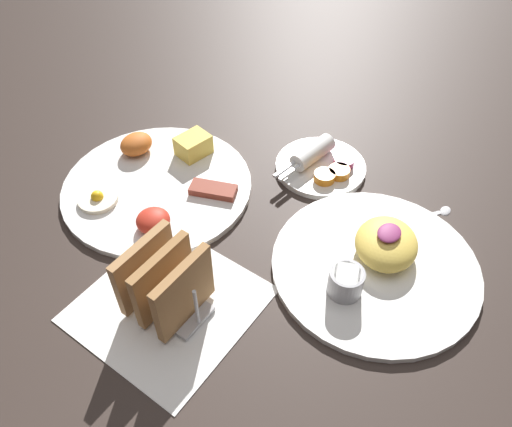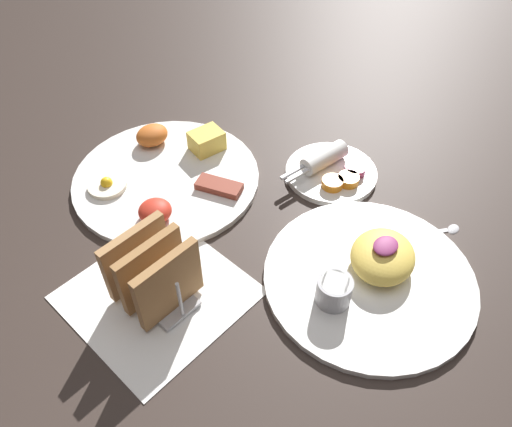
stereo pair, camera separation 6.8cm
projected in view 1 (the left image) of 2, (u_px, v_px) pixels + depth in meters
ground_plane at (271, 230)px, 0.78m from camera, size 3.00×3.00×0.00m
napkin_flat at (169, 304)px, 0.68m from camera, size 0.22×0.22×0.00m
plate_breakfast at (158, 182)px, 0.84m from camera, size 0.32×0.32×0.05m
plate_condiments at (321, 164)px, 0.87m from camera, size 0.17×0.16×0.04m
plate_foreground at (376, 261)px, 0.72m from camera, size 0.30×0.30×0.06m
toast_rack at (164, 282)px, 0.64m from camera, size 0.10×0.12×0.10m
teaspoon at (429, 215)px, 0.80m from camera, size 0.11×0.08×0.01m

